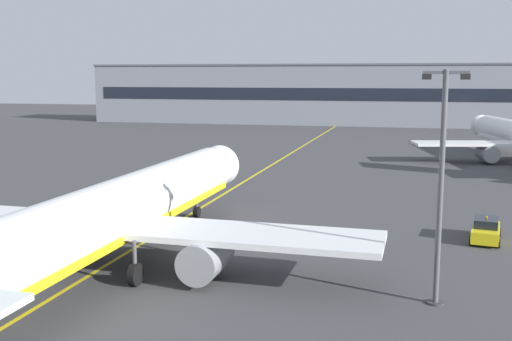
{
  "coord_description": "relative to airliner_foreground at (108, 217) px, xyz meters",
  "views": [
    {
      "loc": [
        16.95,
        -22.45,
        11.61
      ],
      "look_at": [
        8.28,
        13.88,
        5.77
      ],
      "focal_mm": 42.89,
      "sensor_mm": 36.0,
      "label": 1
    }
  ],
  "objects": [
    {
      "name": "taxiway_centreline",
      "position": [
        -0.29,
        20.32,
        -3.37
      ],
      "size": [
        4.91,
        179.95,
        0.01
      ],
      "primitive_type": "cube",
      "rotation": [
        0.0,
        0.0,
        -0.03
      ],
      "color": "yellow",
      "rests_on": "ground"
    },
    {
      "name": "terminal_building",
      "position": [
        -0.67,
        113.86,
        3.73
      ],
      "size": [
        114.99,
        12.4,
        14.19
      ],
      "color": "gray",
      "rests_on": "ground"
    },
    {
      "name": "service_car_nearest",
      "position": [
        22.72,
        12.44,
        -2.6
      ],
      "size": [
        2.54,
        4.43,
        1.79
      ],
      "color": "yellow",
      "rests_on": "ground"
    },
    {
      "name": "apron_lamp_post",
      "position": [
        18.67,
        -0.85,
        2.87
      ],
      "size": [
        2.24,
        0.9,
        11.88
      ],
      "color": "#515156",
      "rests_on": "ground"
    },
    {
      "name": "ground_plane",
      "position": [
        -0.29,
        -9.68,
        -3.37
      ],
      "size": [
        400.0,
        400.0,
        0.0
      ],
      "primitive_type": "plane",
      "color": "#3D3D3F"
    },
    {
      "name": "airliner_foreground",
      "position": [
        0.0,
        0.0,
        0.0
      ],
      "size": [
        32.14,
        41.48,
        11.65
      ],
      "color": "white",
      "rests_on": "ground"
    }
  ]
}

